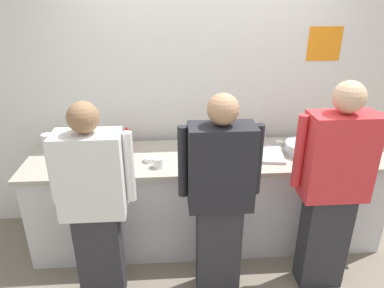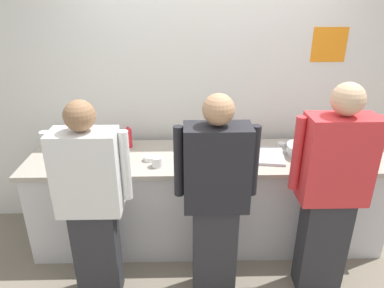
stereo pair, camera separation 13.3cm
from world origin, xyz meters
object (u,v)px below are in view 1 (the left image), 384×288
ramekin_red_sauce (149,159)px  ramekin_orange_sauce (280,143)px  chef_near_left (94,204)px  sheet_tray (256,154)px  chef_center (220,196)px  squeeze_bottle_primary (127,138)px  squeeze_bottle_secondary (196,144)px  plate_stack_front (71,152)px  mixing_bowl_steel (305,148)px  deli_cup (158,163)px  chef_far_right (333,187)px

ramekin_red_sauce → ramekin_orange_sauce: size_ratio=1.17×
chef_near_left → sheet_tray: (1.32, 0.63, 0.06)m
chef_center → squeeze_bottle_primary: 1.14m
chef_near_left → squeeze_bottle_secondary: size_ratio=8.71×
squeeze_bottle_primary → plate_stack_front: bearing=-161.1°
chef_center → ramekin_red_sauce: size_ratio=17.03×
sheet_tray → ramekin_red_sauce: 0.95m
ramekin_red_sauce → ramekin_orange_sauce: 1.25m
chef_center → ramekin_orange_sauce: chef_center is taller
squeeze_bottle_primary → squeeze_bottle_secondary: squeeze_bottle_primary is taller
chef_near_left → mixing_bowl_steel: (1.75, 0.63, 0.10)m
chef_near_left → squeeze_bottle_secondary: 1.07m
ramekin_orange_sauce → deli_cup: bearing=-161.6°
plate_stack_front → ramekin_red_sauce: (0.69, -0.13, -0.03)m
squeeze_bottle_primary → ramekin_red_sauce: size_ratio=2.19×
chef_near_left → chef_center: 0.90m
plate_stack_front → squeeze_bottle_primary: (0.48, 0.16, 0.05)m
squeeze_bottle_primary → squeeze_bottle_secondary: 0.65m
squeeze_bottle_secondary → ramekin_orange_sauce: (0.80, 0.12, -0.07)m
chef_far_right → mixing_bowl_steel: bearing=89.6°
plate_stack_front → sheet_tray: bearing=-2.4°
chef_far_right → squeeze_bottle_secondary: 1.19m
plate_stack_front → ramekin_orange_sauce: bearing=4.1°
ramekin_red_sauce → squeeze_bottle_secondary: bearing=19.6°
ramekin_orange_sauce → plate_stack_front: bearing=-175.9°
squeeze_bottle_primary → deli_cup: bearing=-54.6°
squeeze_bottle_primary → deli_cup: squeeze_bottle_primary is taller
squeeze_bottle_primary → ramekin_orange_sauce: 1.43m
squeeze_bottle_primary → squeeze_bottle_secondary: size_ratio=1.14×
plate_stack_front → sheet_tray: 1.64m
sheet_tray → ramekin_red_sauce: (-0.95, -0.06, 0.01)m
deli_cup → chef_center: bearing=-44.5°
chef_center → ramekin_red_sauce: (-0.53, 0.56, 0.05)m
sheet_tray → squeeze_bottle_primary: (-1.16, 0.23, 0.09)m
ramekin_red_sauce → mixing_bowl_steel: bearing=2.7°
deli_cup → ramekin_red_sauce: bearing=124.2°
ramekin_red_sauce → chef_far_right: bearing=-21.4°
chef_near_left → ramekin_orange_sauce: chef_near_left is taller
chef_near_left → squeeze_bottle_primary: 0.89m
sheet_tray → squeeze_bottle_primary: 1.18m
chef_near_left → squeeze_bottle_secondary: (0.79, 0.71, 0.13)m
mixing_bowl_steel → ramekin_orange_sauce: size_ratio=4.22×
plate_stack_front → mixing_bowl_steel: size_ratio=0.65×
chef_center → plate_stack_front: chef_center is taller
ramekin_orange_sauce → chef_center: bearing=-129.8°
ramekin_red_sauce → deli_cup: (0.08, -0.11, 0.02)m
squeeze_bottle_secondary → ramekin_red_sauce: size_ratio=1.92×
chef_center → squeeze_bottle_secondary: (-0.11, 0.71, 0.11)m
mixing_bowl_steel → ramekin_orange_sauce: 0.26m
chef_center → chef_near_left: bearing=-179.6°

